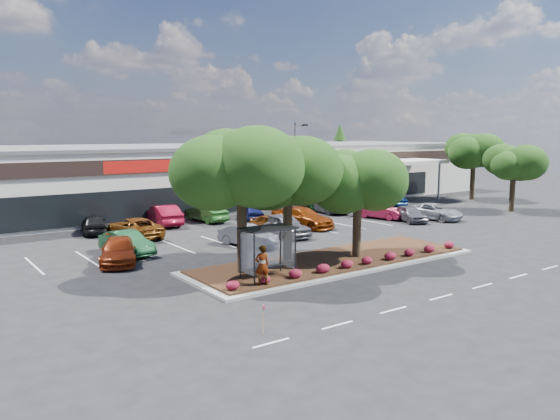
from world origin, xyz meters
TOP-DOWN VIEW (x-y plane):
  - ground at (0.00, 0.00)m, footprint 160.00×160.00m
  - retail_store at (0.06, 33.91)m, footprint 80.40×25.20m
  - landscape_island at (-2.00, 4.00)m, footprint 18.00×6.00m
  - lane_markings at (-0.14, 10.42)m, footprint 33.12×20.06m
  - shrub_row at (-2.00, 1.90)m, footprint 17.00×0.80m
  - bus_shelter at (-7.50, 2.95)m, footprint 2.75×1.55m
  - island_tree_west at (-8.00, 4.50)m, footprint 7.20×7.20m
  - island_tree_mid at (-4.50, 5.20)m, footprint 6.60×6.60m
  - island_tree_east at (-0.50, 3.70)m, footprint 5.80×5.80m
  - tree_east_near at (26.00, 10.00)m, footprint 5.60×5.60m
  - tree_east_far at (31.00, 18.00)m, footprint 6.40×6.40m
  - conifer_north_east at (34.00, 44.00)m, footprint 3.96×3.96m
  - person_waiting at (-8.55, 1.77)m, footprint 0.81×0.63m
  - light_pole at (3.56, 15.08)m, footprint 1.43×0.66m
  - survey_stake at (-11.74, -3.08)m, footprint 0.08×0.14m
  - car_0 at (-11.11, 13.22)m, footprint 2.36×4.67m
  - car_1 at (-12.26, 11.38)m, footprint 3.67×5.31m
  - car_2 at (-3.53, 11.04)m, footprint 2.71×4.55m
  - car_3 at (0.37, 13.48)m, footprint 2.34×4.59m
  - car_4 at (0.47, 12.36)m, footprint 2.00×4.89m
  - car_5 at (3.85, 14.59)m, footprint 3.60×6.00m
  - car_6 at (13.18, 11.54)m, footprint 3.01×4.44m
  - car_7 at (12.35, 14.18)m, footprint 2.54×4.48m
  - car_8 at (15.92, 11.13)m, footprint 2.77×5.23m
  - car_9 at (-8.74, 18.13)m, footprint 2.83×5.58m
  - car_10 at (-10.59, 21.61)m, footprint 2.70×4.61m
  - car_11 at (-4.79, 22.12)m, footprint 2.28×5.29m
  - car_12 at (-1.00, 21.75)m, footprint 1.91×4.76m
  - car_13 at (2.78, 20.26)m, footprint 2.99×4.20m
  - car_14 at (10.97, 19.85)m, footprint 2.81×5.95m
  - car_15 at (11.11, 22.28)m, footprint 2.95×4.26m
  - car_16 at (14.67, 21.53)m, footprint 1.87×4.25m
  - car_17 at (19.33, 19.41)m, footprint 2.67×4.49m

SIDE VIEW (x-z plane):
  - ground at x=0.00m, z-range 0.00..0.00m
  - lane_markings at x=-0.14m, z-range 0.00..0.01m
  - landscape_island at x=-2.00m, z-range -0.01..0.25m
  - shrub_row at x=-2.00m, z-range 0.26..0.76m
  - car_13 at x=2.78m, z-range 0.00..1.33m
  - car_15 at x=11.11m, z-range 0.00..1.35m
  - car_7 at x=12.35m, z-range 0.00..1.40m
  - car_8 at x=15.92m, z-range 0.00..1.40m
  - car_6 at x=13.18m, z-range 0.00..1.40m
  - car_2 at x=-3.53m, z-range 0.00..1.42m
  - car_16 at x=14.67m, z-range 0.00..1.42m
  - car_1 at x=-12.26m, z-range 0.00..1.43m
  - car_17 at x=19.33m, z-range 0.00..1.43m
  - survey_stake at x=-11.74m, z-range 0.16..1.31m
  - car_0 at x=-11.11m, z-range 0.00..1.47m
  - car_10 at x=-10.59m, z-range 0.00..1.47m
  - car_3 at x=0.37m, z-range 0.00..1.50m
  - car_9 at x=-8.74m, z-range 0.00..1.51m
  - car_12 at x=-1.00m, z-range 0.00..1.54m
  - car_5 at x=3.85m, z-range 0.00..1.63m
  - car_4 at x=0.47m, z-range 0.00..1.66m
  - car_14 at x=10.97m, z-range 0.00..1.68m
  - car_11 at x=-4.79m, z-range 0.00..1.70m
  - person_waiting at x=-8.55m, z-range 0.26..2.23m
  - bus_shelter at x=-7.50m, z-range 1.01..3.60m
  - retail_store at x=0.06m, z-range 0.03..6.28m
  - tree_east_near at x=26.00m, z-range 0.00..6.51m
  - island_tree_east at x=-0.50m, z-range 0.26..6.76m
  - light_pole at x=3.56m, z-range -0.52..7.88m
  - tree_east_far at x=31.00m, z-range 0.00..7.62m
  - island_tree_mid at x=-4.50m, z-range 0.26..7.58m
  - island_tree_west at x=-8.00m, z-range 0.26..8.15m
  - conifer_north_east at x=34.00m, z-range 0.00..9.00m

